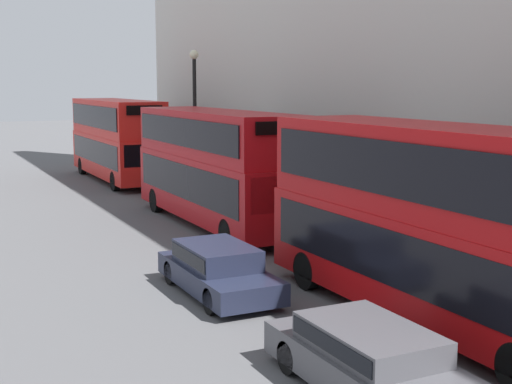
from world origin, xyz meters
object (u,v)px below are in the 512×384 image
object	(u,v)px
bus_second_in_queue	(215,163)
bus_third_in_queue	(116,137)
car_hatchback	(218,268)
pedestrian	(192,173)
bus_leading	(437,217)
car_dark_sedan	(372,359)

from	to	relation	value
bus_second_in_queue	bus_third_in_queue	world-z (taller)	bus_third_in_queue
bus_second_in_queue	car_hatchback	size ratio (longest dim) A/B	2.43
pedestrian	bus_leading	bearing A→B (deg)	-96.88
bus_leading	car_hatchback	xyz separation A→B (m)	(-3.40, 4.30, -1.77)
bus_leading	car_dark_sedan	bearing A→B (deg)	-144.17
bus_second_in_queue	pedestrian	xyz separation A→B (m)	(2.63, 9.30, -1.60)
car_dark_sedan	pedestrian	bearing A→B (deg)	76.06
car_dark_sedan	bus_second_in_queue	bearing A→B (deg)	77.23
car_hatchback	car_dark_sedan	bearing A→B (deg)	-90.00
bus_second_in_queue	bus_leading	bearing A→B (deg)	-90.00
car_dark_sedan	car_hatchback	size ratio (longest dim) A/B	1.06
bus_leading	bus_third_in_queue	bearing A→B (deg)	90.00
bus_leading	car_hatchback	distance (m)	5.76
car_hatchback	pedestrian	world-z (taller)	pedestrian
bus_leading	bus_second_in_queue	size ratio (longest dim) A/B	0.98
bus_third_in_queue	car_hatchback	bearing A→B (deg)	-98.68
bus_third_in_queue	car_dark_sedan	xyz separation A→B (m)	(-3.40, -29.04, -1.79)
car_hatchback	pedestrian	xyz separation A→B (m)	(6.03, 17.55, 0.13)
car_hatchback	pedestrian	size ratio (longest dim) A/B	2.53
car_dark_sedan	car_hatchback	xyz separation A→B (m)	(0.00, 6.76, 0.02)
bus_leading	car_hatchback	size ratio (longest dim) A/B	2.38
bus_leading	bus_third_in_queue	size ratio (longest dim) A/B	0.99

